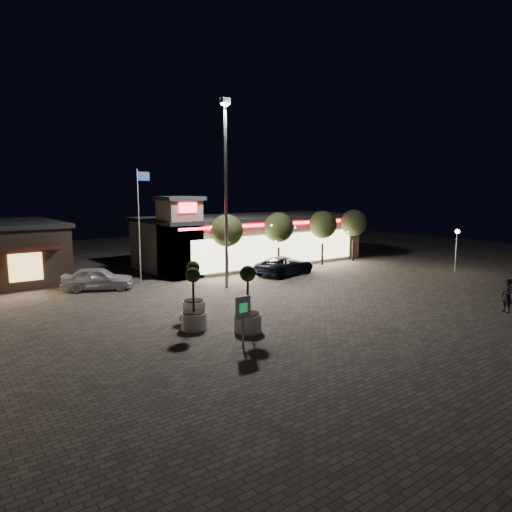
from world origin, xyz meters
TOP-DOWN VIEW (x-y plane):
  - ground at (0.00, 0.00)m, footprint 90.00×90.00m
  - retail_building at (9.51, 15.82)m, footprint 20.40×8.40m
  - floodlight_pole at (2.00, 8.00)m, footprint 0.60×0.40m
  - flagpole at (-1.90, 13.00)m, footprint 0.95×0.10m
  - lamp_post_east at (20.00, 2.00)m, footprint 0.36×0.36m
  - string_tree_a at (4.00, 11.00)m, footprint 2.42×2.42m
  - string_tree_b at (9.00, 11.00)m, footprint 2.42×2.42m
  - string_tree_c at (14.00, 11.00)m, footprint 2.42×2.42m
  - string_tree_d at (18.00, 11.00)m, footprint 2.42×2.42m
  - pickup_truck at (8.35, 9.41)m, footprint 5.62×3.35m
  - white_sedan at (-5.13, 12.58)m, footprint 4.88×3.60m
  - pedestrian at (10.70, -6.26)m, footprint 0.63×0.77m
  - planter_left at (-3.14, 3.29)m, footprint 1.19×1.19m
  - planter_mid at (-2.47, -0.65)m, footprint 1.27×1.27m
  - planter_right at (-4.28, 1.23)m, footprint 1.21×1.21m
  - valet_sign at (-3.91, -2.31)m, footprint 0.73×0.10m

SIDE VIEW (x-z plane):
  - ground at x=0.00m, z-range 0.00..0.00m
  - pickup_truck at x=8.35m, z-range 0.00..1.46m
  - white_sedan at x=-5.13m, z-range 0.00..1.55m
  - planter_left at x=-3.14m, z-range -0.56..2.36m
  - planter_right at x=-4.28m, z-range -0.57..2.40m
  - pedestrian at x=10.70m, z-range 0.00..1.84m
  - planter_mid at x=-2.47m, z-range -0.60..2.53m
  - valet_sign at x=-3.91m, z-range 0.44..2.65m
  - retail_building at x=9.51m, z-range -0.84..5.26m
  - lamp_post_east at x=20.00m, z-range 0.72..4.20m
  - string_tree_a at x=4.00m, z-range 1.17..5.95m
  - string_tree_b at x=9.00m, z-range 1.17..5.95m
  - string_tree_c at x=14.00m, z-range 1.17..5.95m
  - string_tree_d at x=18.00m, z-range 1.17..5.95m
  - flagpole at x=-1.90m, z-range 0.74..8.74m
  - floodlight_pole at x=2.00m, z-range 0.83..13.21m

